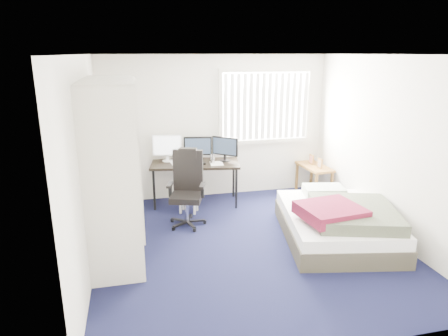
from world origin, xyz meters
The scene contains 10 objects.
ground centered at (0.00, 0.00, 0.00)m, with size 4.20×4.20×0.00m, color black.
room_shell centered at (0.00, 0.00, 1.51)m, with size 4.20×4.20×4.20m.
window_assembly centered at (0.90, 2.04, 1.60)m, with size 1.72×0.09×1.32m.
closet centered at (-1.67, 0.27, 1.35)m, with size 0.64×1.84×2.22m.
desk centered at (-0.43, 1.75, 0.76)m, with size 1.57×0.93×1.19m.
office_chair centered at (-0.70, 0.91, 0.44)m, with size 0.68×0.68×1.15m.
footstool centered at (-0.62, 1.35, 0.20)m, with size 0.40×0.36×0.26m.
nightstand centered at (1.75, 1.70, 0.48)m, with size 0.46×0.82×0.72m.
bed centered at (1.25, -0.11, 0.27)m, with size 1.73×2.10×0.62m.
pine_box centered at (-1.65, 0.12, 0.15)m, with size 0.39×0.29×0.29m, color tan.
Camera 1 is at (-1.45, -4.74, 2.52)m, focal length 32.00 mm.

